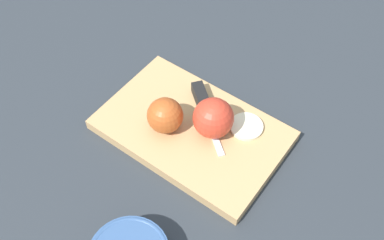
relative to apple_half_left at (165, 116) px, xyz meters
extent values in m
plane|color=#282D33|center=(0.04, 0.03, -0.06)|extent=(4.00, 4.00, 0.00)
cube|color=tan|center=(0.04, 0.03, -0.04)|extent=(0.36, 0.25, 0.02)
sphere|color=#AD4C1E|center=(0.00, 0.00, 0.00)|extent=(0.07, 0.07, 0.07)
cylinder|color=beige|center=(0.00, 0.00, 0.00)|extent=(0.05, 0.05, 0.06)
sphere|color=red|center=(0.07, 0.05, 0.00)|extent=(0.08, 0.08, 0.08)
cylinder|color=beige|center=(0.07, 0.05, 0.00)|extent=(0.05, 0.06, 0.07)
cube|color=silver|center=(0.08, 0.04, -0.03)|extent=(0.09, 0.06, 0.00)
cube|color=black|center=(0.01, 0.09, -0.02)|extent=(0.07, 0.06, 0.02)
cylinder|color=beige|center=(0.11, 0.10, -0.03)|extent=(0.06, 0.06, 0.01)
camera|label=1|loc=(0.37, -0.35, 0.64)|focal=42.00mm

